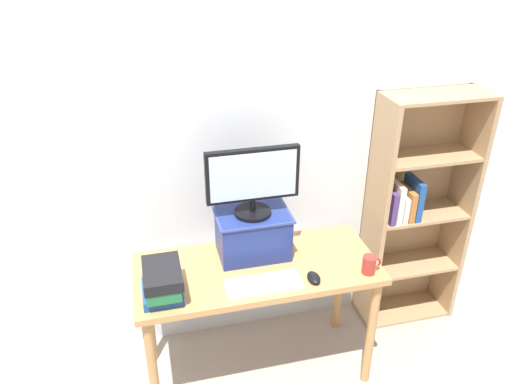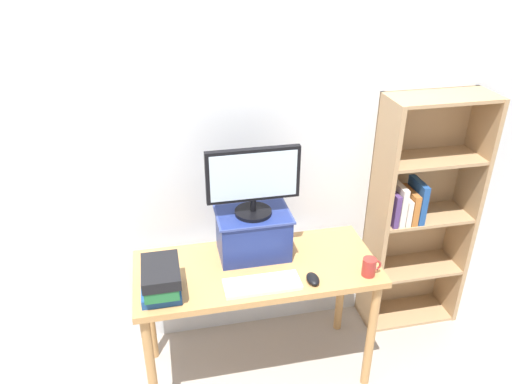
# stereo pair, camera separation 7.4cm
# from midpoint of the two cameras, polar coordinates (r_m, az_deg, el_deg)

# --- Properties ---
(ground_plane) EXTENTS (12.00, 12.00, 0.00)m
(ground_plane) POSITION_cam_midpoint_polar(r_m,az_deg,el_deg) (3.23, -0.60, -19.47)
(ground_plane) COLOR #9E9389
(back_wall) EXTENTS (7.00, 0.08, 2.60)m
(back_wall) POSITION_cam_midpoint_polar(r_m,az_deg,el_deg) (2.83, -2.82, 5.59)
(back_wall) COLOR silver
(back_wall) RESTS_ON ground_plane
(desk) EXTENTS (1.31, 0.57, 0.77)m
(desk) POSITION_cam_midpoint_polar(r_m,az_deg,el_deg) (2.77, -0.67, -10.14)
(desk) COLOR #B7844C
(desk) RESTS_ON ground_plane
(bookshelf_unit) EXTENTS (0.62, 0.28, 1.56)m
(bookshelf_unit) POSITION_cam_midpoint_polar(r_m,az_deg,el_deg) (3.29, 16.93, -2.03)
(bookshelf_unit) COLOR tan
(bookshelf_unit) RESTS_ON ground_plane
(riser_box) EXTENTS (0.40, 0.27, 0.26)m
(riser_box) POSITION_cam_midpoint_polar(r_m,az_deg,el_deg) (2.73, -1.14, -4.71)
(riser_box) COLOR navy
(riser_box) RESTS_ON desk
(computer_monitor) EXTENTS (0.49, 0.20, 0.38)m
(computer_monitor) POSITION_cam_midpoint_polar(r_m,az_deg,el_deg) (2.57, -1.20, 1.39)
(computer_monitor) COLOR black
(computer_monitor) RESTS_ON riser_box
(keyboard) EXTENTS (0.39, 0.15, 0.02)m
(keyboard) POSITION_cam_midpoint_polar(r_m,az_deg,el_deg) (2.57, 0.04, -10.49)
(keyboard) COLOR silver
(keyboard) RESTS_ON desk
(computer_mouse) EXTENTS (0.06, 0.10, 0.04)m
(computer_mouse) POSITION_cam_midpoint_polar(r_m,az_deg,el_deg) (2.61, 5.81, -9.72)
(computer_mouse) COLOR black
(computer_mouse) RESTS_ON desk
(book_stack) EXTENTS (0.20, 0.27, 0.17)m
(book_stack) POSITION_cam_midpoint_polar(r_m,az_deg,el_deg) (2.51, -11.51, -10.06)
(book_stack) COLOR navy
(book_stack) RESTS_ON desk
(coffee_mug) EXTENTS (0.10, 0.07, 0.10)m
(coffee_mug) POSITION_cam_midpoint_polar(r_m,az_deg,el_deg) (2.69, 12.07, -8.12)
(coffee_mug) COLOR #9E2D28
(coffee_mug) RESTS_ON desk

